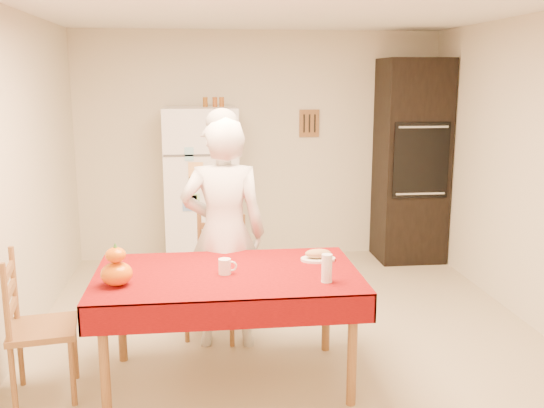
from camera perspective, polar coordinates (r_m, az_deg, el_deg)
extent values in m
plane|color=#C5B58E|center=(4.90, 1.53, -12.25)|extent=(4.50, 4.50, 0.00)
cube|color=beige|center=(6.75, -1.15, 5.46)|extent=(4.00, 0.02, 2.50)
cube|color=beige|center=(2.39, 9.47, -6.54)|extent=(4.00, 0.02, 2.50)
cube|color=beige|center=(4.69, -23.37, 1.68)|extent=(0.02, 4.50, 2.50)
cube|color=beige|center=(5.21, 23.96, 2.56)|extent=(0.02, 4.50, 2.50)
cube|color=white|center=(4.50, 1.71, 18.24)|extent=(4.00, 4.50, 0.02)
cube|color=brown|center=(6.79, 3.52, 7.59)|extent=(0.22, 0.02, 0.30)
cube|color=white|center=(6.41, -6.61, 1.43)|extent=(0.75, 0.70, 1.70)
cube|color=silver|center=(5.97, -4.19, 6.53)|extent=(0.03, 0.03, 0.25)
cube|color=silver|center=(6.08, -4.08, -0.53)|extent=(0.03, 0.03, 0.60)
cube|color=black|center=(6.81, 12.94, 3.95)|extent=(0.70, 0.60, 2.20)
cube|color=black|center=(6.52, 13.87, 4.00)|extent=(0.59, 0.02, 0.80)
cylinder|color=brown|center=(3.78, -15.49, -14.35)|extent=(0.06, 0.06, 0.71)
cylinder|color=brown|center=(4.49, -14.01, -9.99)|extent=(0.06, 0.06, 0.71)
cylinder|color=brown|center=(3.84, 7.55, -13.59)|extent=(0.06, 0.06, 0.71)
cylinder|color=brown|center=(4.54, 5.12, -9.43)|extent=(0.06, 0.06, 0.71)
cube|color=brown|center=(3.96, -4.23, -6.87)|extent=(1.60, 0.90, 0.04)
cube|color=#510407|center=(3.95, -4.23, -6.52)|extent=(1.70, 1.00, 0.01)
cylinder|color=brown|center=(4.75, -8.04, -10.34)|extent=(0.04, 0.04, 0.43)
cylinder|color=brown|center=(5.04, -6.68, -8.95)|extent=(0.04, 0.04, 0.43)
cylinder|color=brown|center=(4.64, -3.80, -10.79)|extent=(0.04, 0.04, 0.43)
cylinder|color=brown|center=(4.94, -2.68, -9.32)|extent=(0.04, 0.04, 0.43)
cube|color=brown|center=(4.76, -5.35, -7.20)|extent=(0.53, 0.52, 0.04)
cube|color=brown|center=(4.84, -4.80, -3.77)|extent=(0.35, 0.15, 0.50)
cylinder|color=brown|center=(4.05, -18.26, -14.88)|extent=(0.04, 0.04, 0.43)
cylinder|color=brown|center=(4.09, -23.18, -15.02)|extent=(0.04, 0.04, 0.43)
cylinder|color=brown|center=(4.38, -18.06, -12.80)|extent=(0.04, 0.04, 0.43)
cylinder|color=brown|center=(4.41, -22.59, -12.95)|extent=(0.04, 0.04, 0.43)
cube|color=brown|center=(4.14, -20.76, -10.94)|extent=(0.46, 0.48, 0.04)
cube|color=brown|center=(4.07, -23.42, -7.76)|extent=(0.09, 0.36, 0.50)
imported|color=silver|center=(4.49, -4.56, -2.84)|extent=(0.65, 0.45, 1.73)
cylinder|color=white|center=(3.90, -4.47, -5.88)|extent=(0.08, 0.08, 0.10)
ellipsoid|color=#D65505|center=(3.80, -14.41, -6.38)|extent=(0.19, 0.19, 0.14)
ellipsoid|color=#CC5204|center=(3.76, -14.51, -4.66)|extent=(0.12, 0.12, 0.09)
cylinder|color=white|center=(3.75, 5.18, -6.03)|extent=(0.07, 0.07, 0.18)
cylinder|color=white|center=(4.20, 4.35, -5.20)|extent=(0.24, 0.24, 0.02)
ellipsoid|color=#A88953|center=(4.18, 4.36, -4.67)|extent=(0.18, 0.10, 0.06)
cylinder|color=brown|center=(6.36, -6.30, 9.52)|extent=(0.05, 0.05, 0.10)
cylinder|color=brown|center=(6.36, -5.40, 9.54)|extent=(0.05, 0.05, 0.10)
cylinder|color=#99521B|center=(6.36, -4.76, 9.55)|extent=(0.05, 0.05, 0.10)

